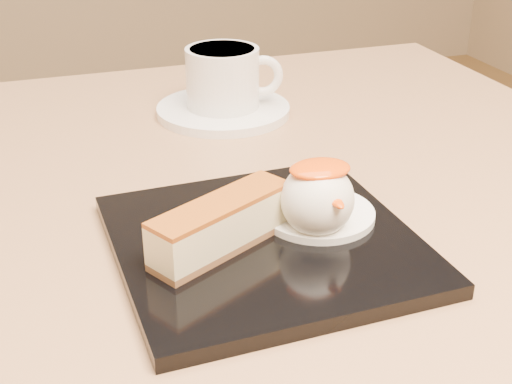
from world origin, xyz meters
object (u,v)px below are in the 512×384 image
object	(u,v)px
coffee_cup	(224,76)
ice_cream_scoop	(317,199)
table	(250,332)
cheesecake	(221,225)
dessert_plate	(265,243)
saucer	(223,110)

from	to	relation	value
coffee_cup	ice_cream_scoop	bearing A→B (deg)	-82.34
coffee_cup	table	bearing A→B (deg)	-89.47
table	cheesecake	world-z (taller)	cheesecake
table	coffee_cup	distance (m)	0.28
dessert_plate	saucer	distance (m)	0.30
cheesecake	coffee_cup	size ratio (longest dim) A/B	1.09
table	saucer	size ratio (longest dim) A/B	5.33
cheesecake	ice_cream_scoop	world-z (taller)	ice_cream_scoop
ice_cream_scoop	coffee_cup	bearing A→B (deg)	86.85
dessert_plate	coffee_cup	distance (m)	0.30
table	ice_cream_scoop	xyz separation A→B (m)	(0.02, -0.10, 0.19)
cheesecake	coffee_cup	bearing A→B (deg)	45.19
ice_cream_scoop	coffee_cup	world-z (taller)	coffee_cup
saucer	cheesecake	bearing A→B (deg)	-106.64
cheesecake	table	bearing A→B (deg)	33.82
table	cheesecake	distance (m)	0.22
saucer	coffee_cup	distance (m)	0.04
table	coffee_cup	world-z (taller)	coffee_cup
table	dessert_plate	bearing A→B (deg)	-102.06
dessert_plate	cheesecake	size ratio (longest dim) A/B	1.85
dessert_plate	ice_cream_scoop	xyz separation A→B (m)	(0.04, -0.00, 0.03)
cheesecake	ice_cream_scoop	xyz separation A→B (m)	(0.07, -0.00, 0.01)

